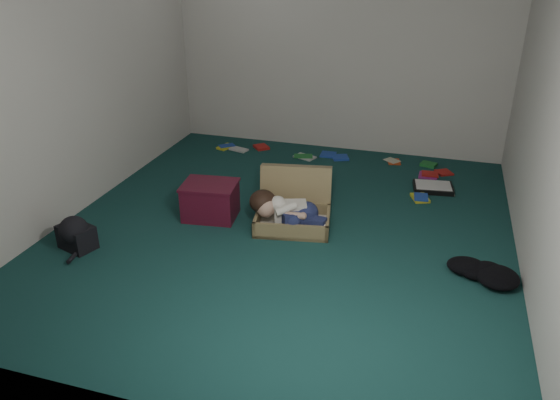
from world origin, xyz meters
The scene contains 12 objects.
floor centered at (0.00, 0.00, 0.00)m, with size 4.50×4.50×0.00m, color #16403E.
wall_back centered at (0.00, 2.25, 1.30)m, with size 4.50×4.50×0.00m, color silver.
wall_front centered at (0.00, -2.25, 1.30)m, with size 4.50×4.50×0.00m, color silver.
wall_left centered at (-2.00, 0.00, 1.30)m, with size 4.50×4.50×0.00m, color silver.
wall_right centered at (2.00, 0.00, 1.30)m, with size 4.50×4.50×0.00m, color silver.
suitcase centered at (0.05, 0.15, 0.15)m, with size 0.77×0.76×0.49m.
person centered at (0.03, -0.03, 0.19)m, with size 0.74×0.36×0.30m.
maroon_bin centered at (-0.73, 0.01, 0.17)m, with size 0.54×0.45×0.34m.
backpack centered at (-1.59, -0.86, 0.11)m, with size 0.38×0.30×0.23m, color black, non-canonical shape.
clothing_pile centered at (1.70, -0.32, 0.07)m, with size 0.43×0.35×0.14m, color black, non-canonical shape.
paper_tray centered at (1.26, 1.27, 0.03)m, with size 0.44×0.35×0.06m.
book_scatter centered at (0.30, 1.72, 0.01)m, with size 2.93×1.21×0.02m.
Camera 1 is at (1.23, -4.23, 2.38)m, focal length 35.00 mm.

